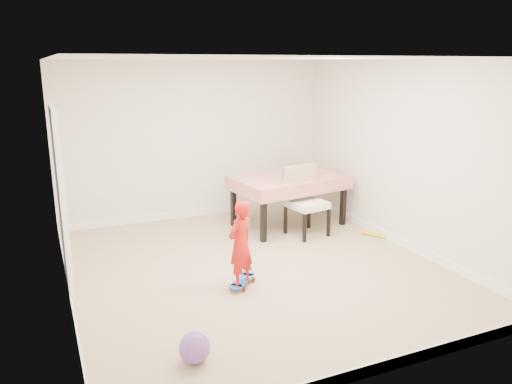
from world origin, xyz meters
name	(u,v)px	position (x,y,z in m)	size (l,w,h in m)	color
ground	(255,268)	(0.00, 0.00, 0.00)	(5.00, 5.00, 0.00)	tan
ceiling	(255,61)	(0.00, 0.00, 2.58)	(4.50, 5.00, 0.04)	white
wall_back	(195,141)	(0.00, 2.48, 1.30)	(4.50, 0.04, 2.60)	silver
wall_front	(383,229)	(0.00, -2.48, 1.30)	(4.50, 0.04, 2.60)	silver
wall_left	(60,187)	(-2.23, 0.00, 1.30)	(0.04, 5.00, 2.60)	silver
wall_right	(401,156)	(2.23, 0.00, 1.30)	(0.04, 5.00, 2.60)	silver
door	(62,205)	(-2.22, 0.30, 1.02)	(0.10, 0.94, 2.11)	white
baseboard_back	(197,212)	(0.00, 2.49, 0.06)	(4.50, 0.02, 0.12)	white
baseboard_front	(374,369)	(0.00, -2.49, 0.06)	(4.50, 0.02, 0.12)	white
baseboard_left	(70,295)	(-2.24, 0.00, 0.06)	(0.02, 5.00, 0.12)	white
baseboard_right	(396,239)	(2.24, 0.00, 0.06)	(0.02, 5.00, 0.12)	white
dining_table	(289,201)	(1.20, 1.39, 0.41)	(1.73, 1.08, 0.81)	red
dining_chair	(307,202)	(1.23, 0.85, 0.52)	(0.57, 0.65, 1.04)	beige
skateboard	(242,283)	(-0.35, -0.43, 0.04)	(0.53, 0.19, 0.08)	blue
child	(240,247)	(-0.40, -0.48, 0.51)	(0.37, 0.25, 1.03)	red
balloon	(195,348)	(-1.33, -1.70, 0.14)	(0.28, 0.28, 0.28)	#764BB4
foam_toy	(373,234)	(2.13, 0.38, 0.03)	(0.06, 0.06, 0.40)	yellow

